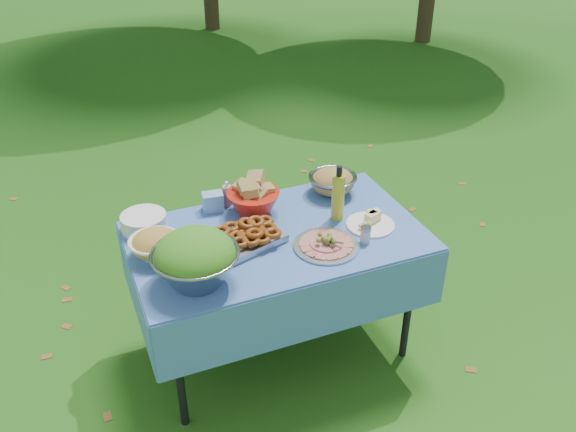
% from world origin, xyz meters
% --- Properties ---
extents(ground, '(80.00, 80.00, 0.00)m').
position_xyz_m(ground, '(0.00, 0.00, 0.00)').
color(ground, '#0D3D0B').
rests_on(ground, ground).
extents(picnic_table, '(1.46, 0.86, 0.76)m').
position_xyz_m(picnic_table, '(0.00, 0.00, 0.38)').
color(picnic_table, '#84C0FF').
rests_on(picnic_table, ground).
extents(salad_bowl, '(0.49, 0.49, 0.26)m').
position_xyz_m(salad_bowl, '(-0.47, -0.22, 0.89)').
color(salad_bowl, gray).
rests_on(salad_bowl, picnic_table).
extents(pasta_bowl_white, '(0.31, 0.31, 0.14)m').
position_xyz_m(pasta_bowl_white, '(-0.60, 0.05, 0.83)').
color(pasta_bowl_white, white).
rests_on(pasta_bowl_white, picnic_table).
extents(plate_stack, '(0.27, 0.27, 0.08)m').
position_xyz_m(plate_stack, '(-0.61, 0.31, 0.80)').
color(plate_stack, white).
rests_on(plate_stack, picnic_table).
extents(wipes_box, '(0.12, 0.09, 0.10)m').
position_xyz_m(wipes_box, '(-0.23, 0.36, 0.81)').
color(wipes_box, '#86B7DF').
rests_on(wipes_box, picnic_table).
extents(sanitizer_bottle, '(0.05, 0.05, 0.14)m').
position_xyz_m(sanitizer_bottle, '(-0.14, 0.38, 0.83)').
color(sanitizer_bottle, pink).
rests_on(sanitizer_bottle, picnic_table).
extents(bread_bowl, '(0.32, 0.32, 0.19)m').
position_xyz_m(bread_bowl, '(-0.03, 0.25, 0.85)').
color(bread_bowl, red).
rests_on(bread_bowl, picnic_table).
extents(pasta_bowl_steel, '(0.35, 0.35, 0.14)m').
position_xyz_m(pasta_bowl_steel, '(0.45, 0.29, 0.83)').
color(pasta_bowl_steel, gray).
rests_on(pasta_bowl_steel, picnic_table).
extents(fried_tray, '(0.39, 0.33, 0.08)m').
position_xyz_m(fried_tray, '(-0.16, -0.01, 0.80)').
color(fried_tray, '#ACABB0').
rests_on(fried_tray, picnic_table).
extents(charcuterie_platter, '(0.36, 0.36, 0.07)m').
position_xyz_m(charcuterie_platter, '(0.18, -0.19, 0.80)').
color(charcuterie_platter, '#B1B3BA').
rests_on(charcuterie_platter, picnic_table).
extents(oil_bottle, '(0.08, 0.08, 0.30)m').
position_xyz_m(oil_bottle, '(0.35, 0.03, 0.91)').
color(oil_bottle, gold).
rests_on(oil_bottle, picnic_table).
extents(cheese_plate, '(0.33, 0.33, 0.07)m').
position_xyz_m(cheese_plate, '(0.48, -0.10, 0.80)').
color(cheese_plate, white).
rests_on(cheese_plate, picnic_table).
extents(shaker, '(0.07, 0.07, 0.08)m').
position_xyz_m(shaker, '(0.38, -0.22, 0.80)').
color(shaker, silver).
rests_on(shaker, picnic_table).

